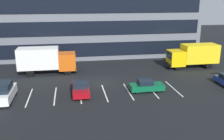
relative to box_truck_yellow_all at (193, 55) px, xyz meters
name	(u,v)px	position (x,y,z in m)	size (l,w,h in m)	color
ground_plane	(101,82)	(-14.96, -4.73, -2.04)	(120.00, 120.00, 0.00)	black
lot_markings	(105,93)	(-14.96, -8.45, -2.03)	(16.94, 5.40, 0.01)	silver
box_truck_yellow_all	(193,55)	(0.00, 0.00, 0.00)	(7.80, 2.58, 3.62)	yellow
box_truck_orange	(46,59)	(-22.13, 0.46, 0.08)	(8.11, 2.69, 3.76)	#D85914
sedan_forest	(146,86)	(-10.10, -8.72, -1.37)	(3.94, 1.65, 1.41)	#0C5933
sedan_maroon	(81,88)	(-17.71, -8.42, -1.30)	(1.83, 4.36, 1.56)	maroon
suv_white	(3,92)	(-25.83, -9.07, -1.03)	(1.95, 4.60, 2.08)	white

